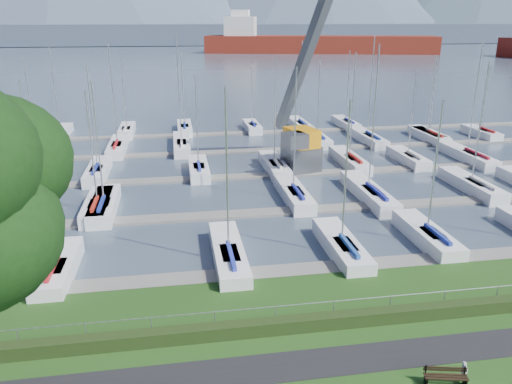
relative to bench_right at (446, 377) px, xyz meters
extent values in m
cube|color=black|center=(-5.21, 2.20, -0.41)|extent=(160.00, 2.00, 0.04)
cube|color=#414F60|center=(-5.21, 265.20, -0.82)|extent=(800.00, 540.00, 0.20)
cube|color=#213212|center=(-5.21, 4.80, -0.07)|extent=(80.00, 0.70, 0.70)
cylinder|color=gray|center=(-5.21, 5.20, 0.78)|extent=(80.00, 0.04, 0.04)
cube|color=#404B5E|center=(-5.21, 335.20, 5.58)|extent=(900.00, 80.00, 12.00)
cube|color=slate|center=(-5.21, 11.20, -0.64)|extent=(90.00, 1.60, 0.25)
cube|color=slate|center=(-5.21, 21.20, -0.64)|extent=(90.00, 1.60, 0.25)
cube|color=gray|center=(-5.21, 31.20, -0.64)|extent=(90.00, 1.60, 0.25)
cube|color=gray|center=(-5.21, 41.20, -0.64)|extent=(90.00, 1.60, 0.25)
cube|color=slate|center=(-5.21, 51.20, -0.64)|extent=(90.00, 1.60, 0.25)
cube|color=black|center=(-0.79, 0.13, -0.19)|extent=(0.15, 0.40, 0.45)
cube|color=black|center=(-0.75, 0.31, 0.23)|extent=(0.06, 0.06, 0.40)
cube|color=black|center=(0.77, -0.22, -0.19)|extent=(0.15, 0.40, 0.45)
cube|color=black|center=(0.81, -0.05, 0.23)|extent=(0.06, 0.06, 0.40)
cube|color=black|center=(-0.04, -0.19, 0.03)|extent=(1.78, 0.50, 0.04)
cube|color=black|center=(-0.01, -0.05, 0.03)|extent=(1.78, 0.50, 0.04)
cube|color=black|center=(0.02, 0.10, 0.03)|extent=(1.78, 0.50, 0.04)
cube|color=black|center=(0.03, 0.15, 0.20)|extent=(1.76, 0.44, 0.08)
cube|color=black|center=(0.03, 0.15, 0.32)|extent=(1.76, 0.44, 0.08)
imported|color=#B5B5BC|center=(0.87, 0.09, 0.13)|extent=(0.46, 0.36, 1.10)
cube|color=#53555A|center=(1.92, 32.26, 0.78)|extent=(3.87, 3.87, 2.60)
cube|color=orange|center=(1.92, 32.26, 2.88)|extent=(3.34, 3.92, 1.80)
cube|color=#52565A|center=(3.72, 36.76, 11.88)|extent=(5.45, 10.66, 19.89)
cube|color=#505157|center=(0.72, 30.26, 3.08)|extent=(2.47, 2.61, 1.40)
cube|color=maroon|center=(58.31, 220.01, 2.08)|extent=(107.81, 43.90, 10.00)
cube|color=silver|center=(22.14, 229.28, 9.58)|extent=(17.04, 17.04, 12.00)
cube|color=silver|center=(22.14, 229.28, 16.58)|extent=(9.73, 9.73, 4.00)
camera|label=1|loc=(-10.58, -15.63, 14.08)|focal=35.00mm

